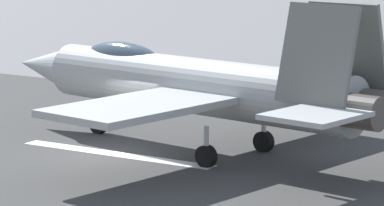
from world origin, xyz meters
TOP-DOWN VIEW (x-y plane):
  - ground_plane at (0.00, 0.00)m, footprint 400.00×400.00m
  - runway_strip at (-0.02, 0.00)m, footprint 240.00×26.00m
  - fighter_jet at (-2.25, -1.91)m, footprint 18.15×14.54m
  - marker_cone_mid at (2.12, -11.62)m, footprint 0.44×0.44m

SIDE VIEW (x-z plane):
  - ground_plane at x=0.00m, z-range 0.00..0.00m
  - runway_strip at x=-0.02m, z-range 0.00..0.02m
  - marker_cone_mid at x=2.12m, z-range 0.00..0.55m
  - fighter_jet at x=-2.25m, z-range -0.37..5.31m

